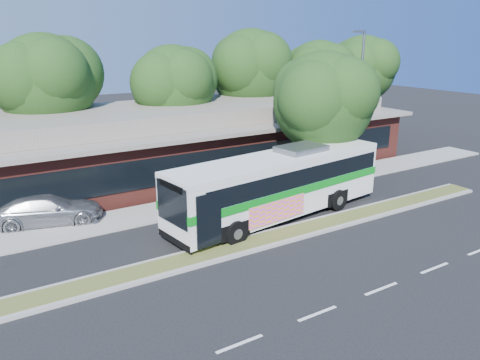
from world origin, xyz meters
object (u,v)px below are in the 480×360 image
(lamp_post, at_px, (359,100))
(sedan, at_px, (47,209))
(sidewalk_tree, at_px, (327,99))
(transit_bus, at_px, (280,180))

(lamp_post, relative_size, sedan, 1.76)
(sedan, height_order, sidewalk_tree, sidewalk_tree)
(lamp_post, height_order, sedan, lamp_post)
(lamp_post, height_order, sidewalk_tree, lamp_post)
(sedan, relative_size, sidewalk_tree, 0.64)
(transit_bus, xyz_separation_m, sidewalk_tree, (5.32, 2.72, 3.37))
(lamp_post, height_order, transit_bus, lamp_post)
(transit_bus, xyz_separation_m, sedan, (-10.09, 5.08, -1.17))
(lamp_post, xyz_separation_m, sidewalk_tree, (-3.15, -0.56, 0.38))
(lamp_post, distance_m, sidewalk_tree, 3.22)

